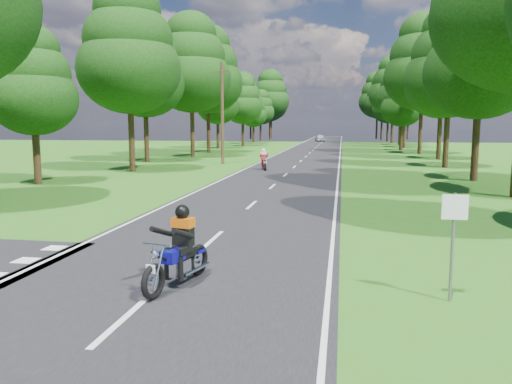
# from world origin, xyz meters

# --- Properties ---
(ground) EXTENTS (160.00, 160.00, 0.00)m
(ground) POSITION_xyz_m (0.00, 0.00, 0.00)
(ground) COLOR #2C5D15
(ground) RESTS_ON ground
(main_road) EXTENTS (7.00, 140.00, 0.02)m
(main_road) POSITION_xyz_m (0.00, 50.00, 0.01)
(main_road) COLOR black
(main_road) RESTS_ON ground
(road_markings) EXTENTS (7.40, 140.00, 0.01)m
(road_markings) POSITION_xyz_m (-0.14, 48.13, 0.02)
(road_markings) COLOR silver
(road_markings) RESTS_ON main_road
(treeline) EXTENTS (40.00, 115.35, 14.78)m
(treeline) POSITION_xyz_m (1.43, 60.06, 8.25)
(treeline) COLOR black
(treeline) RESTS_ON ground
(telegraph_pole) EXTENTS (1.20, 0.26, 8.00)m
(telegraph_pole) POSITION_xyz_m (-6.00, 28.00, 4.07)
(telegraph_pole) COLOR #382616
(telegraph_pole) RESTS_ON ground
(road_sign) EXTENTS (0.45, 0.07, 2.00)m
(road_sign) POSITION_xyz_m (5.50, -2.01, 1.34)
(road_sign) COLOR slate
(road_sign) RESTS_ON ground
(rider_near_blue) EXTENTS (1.10, 2.04, 1.62)m
(rider_near_blue) POSITION_xyz_m (0.35, -2.09, 0.83)
(rider_near_blue) COLOR #0E0C85
(rider_near_blue) RESTS_ON main_road
(rider_far_red) EXTENTS (1.06, 1.89, 1.50)m
(rider_far_red) POSITION_xyz_m (-1.88, 23.14, 0.77)
(rider_far_red) COLOR #9D0C0D
(rider_far_red) RESTS_ON main_road
(distant_car) EXTENTS (2.16, 4.06, 1.31)m
(distant_car) POSITION_xyz_m (-0.54, 81.21, 0.68)
(distant_car) COLOR #B7B9BF
(distant_car) RESTS_ON main_road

